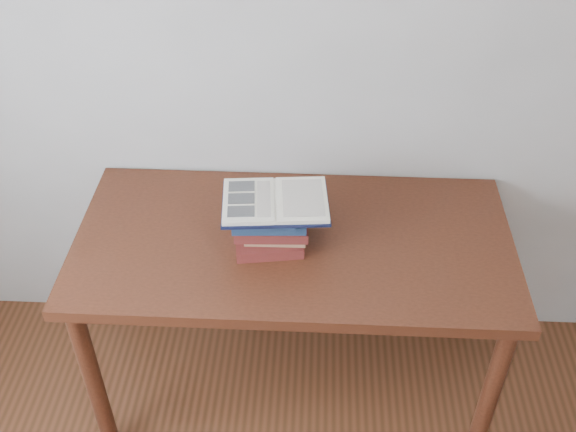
{
  "coord_description": "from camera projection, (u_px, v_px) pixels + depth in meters",
  "views": [
    {
      "loc": [
        -0.04,
        -0.25,
        2.22
      ],
      "look_at": [
        -0.12,
        1.28,
        0.94
      ],
      "focal_mm": 42.0,
      "sensor_mm": 36.0,
      "label": 1
    }
  ],
  "objects": [
    {
      "name": "desk",
      "position": [
        293.0,
        260.0,
        2.25
      ],
      "size": [
        1.43,
        0.71,
        0.76
      ],
      "color": "#4B2112",
      "rests_on": "ground"
    },
    {
      "name": "book_stack",
      "position": [
        270.0,
        223.0,
        2.12
      ],
      "size": [
        0.25,
        0.21,
        0.15
      ],
      "color": "#5C2617",
      "rests_on": "desk"
    },
    {
      "name": "open_book",
      "position": [
        275.0,
        201.0,
        2.07
      ],
      "size": [
        0.35,
        0.26,
        0.03
      ],
      "rotation": [
        0.0,
        0.0,
        0.09
      ],
      "color": "black",
      "rests_on": "book_stack"
    }
  ]
}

